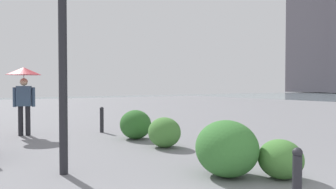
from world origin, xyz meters
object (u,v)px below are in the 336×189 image
Objects in this scene: bollard_mid at (102,119)px; lamppost at (62,7)px; pedestrian at (24,82)px; bollard_near at (297,173)px.

lamppost is at bearing 150.68° from bollard_mid.
lamppost is 2.08× the size of pedestrian.
bollard_near is 7.14m from bollard_mid.
lamppost reaches higher than bollard_mid.
lamppost is 4.99m from pedestrian.
pedestrian is 2.49× the size of bollard_mid.
bollard_near is (-7.78, -1.97, -1.24)m from pedestrian.
pedestrian is 8.12m from bollard_near.
bollard_near is at bearing -165.76° from pedestrian.
lamppost is 4.38m from bollard_near.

